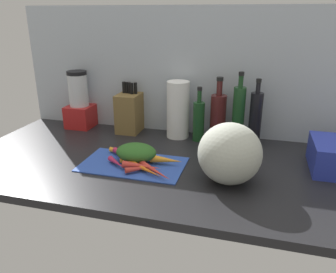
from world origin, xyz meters
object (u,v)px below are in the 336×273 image
at_px(winter_squash, 230,154).
at_px(bottle_0, 199,120).
at_px(carrot_0, 126,156).
at_px(carrot_7, 166,160).
at_px(carrot_3, 145,169).
at_px(carrot_4, 117,163).
at_px(carrot_2, 155,171).
at_px(knife_block, 130,112).
at_px(carrot_1, 133,162).
at_px(cutting_board, 133,164).
at_px(paper_towel_roll, 178,110).
at_px(carrot_6, 142,166).
at_px(bottle_1, 218,117).
at_px(carrot_8, 125,152).
at_px(bottle_2, 238,115).
at_px(carrot_5, 139,169).
at_px(bottle_3, 255,118).
at_px(blender_appliance, 79,103).

xyz_separation_m(winter_squash, bottle_0, (-0.18, 0.38, -0.01)).
relative_size(carrot_0, carrot_7, 1.30).
distance_m(carrot_0, winter_squash, 0.43).
distance_m(carrot_3, carrot_4, 0.13).
relative_size(carrot_2, knife_block, 0.72).
distance_m(carrot_0, carrot_1, 0.06).
relative_size(carrot_1, carrot_4, 0.99).
xyz_separation_m(cutting_board, winter_squash, (0.38, -0.04, 0.10)).
relative_size(winter_squash, paper_towel_roll, 0.82).
xyz_separation_m(carrot_3, carrot_6, (-0.02, 0.02, 0.00)).
distance_m(carrot_6, bottle_0, 0.42).
height_order(carrot_7, knife_block, knife_block).
bearing_deg(bottle_0, carrot_1, -119.23).
xyz_separation_m(carrot_4, bottle_1, (0.34, 0.40, 0.10)).
bearing_deg(carrot_8, cutting_board, -47.91).
relative_size(carrot_6, knife_block, 0.60).
distance_m(cutting_board, carrot_3, 0.10).
bearing_deg(cutting_board, carrot_6, -41.97).
bearing_deg(carrot_1, bottle_1, 53.22).
bearing_deg(cutting_board, winter_squash, -6.28).
relative_size(cutting_board, carrot_8, 2.75).
xyz_separation_m(carrot_7, bottle_2, (0.25, 0.32, 0.11)).
distance_m(bottle_0, bottle_2, 0.18).
xyz_separation_m(carrot_0, bottle_0, (0.24, 0.30, 0.08)).
height_order(carrot_1, carrot_6, carrot_6).
distance_m(carrot_1, bottle_2, 0.53).
height_order(carrot_0, carrot_5, carrot_0).
bearing_deg(carrot_0, bottle_1, 45.56).
distance_m(carrot_1, bottle_3, 0.58).
xyz_separation_m(carrot_6, bottle_1, (0.23, 0.41, 0.09)).
relative_size(carrot_4, blender_appliance, 0.35).
distance_m(carrot_5, blender_appliance, 0.66).
bearing_deg(carrot_6, carrot_1, 141.83).
bearing_deg(bottle_1, knife_block, 178.27).
height_order(carrot_1, paper_towel_roll, paper_towel_roll).
relative_size(cutting_board, bottle_2, 1.23).
relative_size(bottle_1, bottle_3, 0.99).
distance_m(carrot_3, carrot_8, 0.19).
distance_m(carrot_0, carrot_4, 0.07).
bearing_deg(bottle_2, cutting_board, -137.54).
height_order(cutting_board, carrot_1, carrot_1).
height_order(carrot_1, knife_block, knife_block).
relative_size(carrot_1, bottle_0, 0.40).
xyz_separation_m(carrot_0, carrot_6, (0.09, -0.08, 0.00)).
bearing_deg(paper_towel_roll, knife_block, 176.02).
bearing_deg(carrot_0, carrot_1, -43.83).
bearing_deg(carrot_3, carrot_6, 141.40).
height_order(carrot_8, bottle_0, bottle_0).
height_order(carrot_2, knife_block, knife_block).
height_order(carrot_0, bottle_0, bottle_0).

